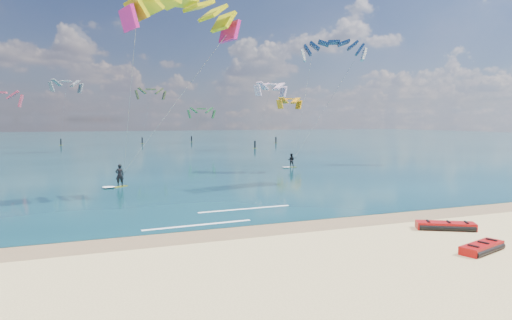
{
  "coord_description": "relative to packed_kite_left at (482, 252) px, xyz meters",
  "views": [
    {
      "loc": [
        -9.13,
        -17.38,
        5.41
      ],
      "look_at": [
        0.73,
        8.0,
        2.99
      ],
      "focal_mm": 32.0,
      "sensor_mm": 36.0,
      "label": 1
    }
  ],
  "objects": [
    {
      "name": "ground",
      "position": [
        -6.15,
        43.68,
        0.0
      ],
      "size": [
        320.0,
        320.0,
        0.0
      ],
      "primitive_type": "plane",
      "color": "tan",
      "rests_on": "ground"
    },
    {
      "name": "wet_sand_strip",
      "position": [
        -6.15,
        6.68,
        0.0
      ],
      "size": [
        320.0,
        2.4,
        0.01
      ],
      "primitive_type": "cube",
      "color": "brown",
      "rests_on": "ground"
    },
    {
      "name": "sea",
      "position": [
        -6.15,
        107.68,
        0.02
      ],
      "size": [
        320.0,
        200.0,
        0.04
      ],
      "primitive_type": "cube",
      "color": "#092A32",
      "rests_on": "ground"
    },
    {
      "name": "packed_kite_left",
      "position": [
        0.0,
        0.0,
        0.0
      ],
      "size": [
        2.79,
        1.79,
        0.4
      ],
      "primitive_type": null,
      "rotation": [
        0.0,
        0.0,
        0.29
      ],
      "color": "#AB0A09",
      "rests_on": "ground"
    },
    {
      "name": "packed_kite_mid",
      "position": [
        1.45,
        3.51,
        0.0
      ],
      "size": [
        3.18,
        2.51,
        0.43
      ],
      "primitive_type": null,
      "rotation": [
        0.0,
        0.0,
        -0.52
      ],
      "color": "#AE0C0C",
      "rests_on": "ground"
    },
    {
      "name": "kitesurfer_main",
      "position": [
        -10.33,
        20.4,
        7.63
      ],
      "size": [
        10.87,
        9.27,
        14.91
      ],
      "rotation": [
        0.0,
        0.0,
        0.69
      ],
      "color": "#C0C717",
      "rests_on": "sea"
    },
    {
      "name": "kitesurfer_far",
      "position": [
        8.54,
        30.48,
        7.72
      ],
      "size": [
        8.78,
        6.68,
        14.85
      ],
      "rotation": [
        0.0,
        0.0,
        -0.05
      ],
      "color": "#A6D720",
      "rests_on": "sea"
    },
    {
      "name": "shoreline_foam",
      "position": [
        -7.9,
        10.24,
        0.04
      ],
      "size": [
        9.44,
        3.6,
        0.01
      ],
      "color": "white",
      "rests_on": "ground"
    },
    {
      "name": "distant_kites",
      "position": [
        -7.58,
        82.0,
        5.81
      ],
      "size": [
        81.67,
        40.75,
        14.51
      ],
      "color": "#FF9F16",
      "rests_on": "ground"
    }
  ]
}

